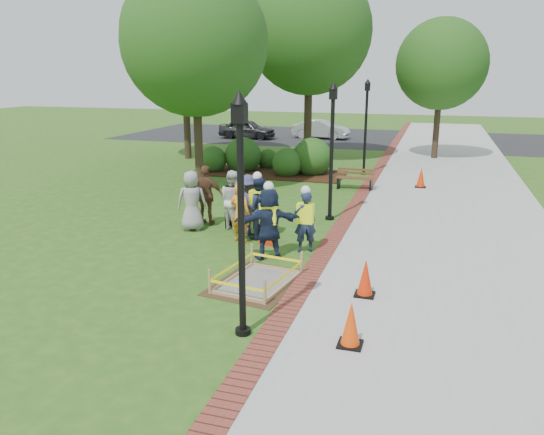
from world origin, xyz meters
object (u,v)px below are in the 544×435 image
(bench_near, at_px, (246,223))
(hivis_worker_b, at_px, (305,219))
(hivis_worker_a, at_px, (269,221))
(cone_front, at_px, (351,325))
(hivis_worker_c, at_px, (258,206))
(lamp_near, at_px, (241,199))
(wet_concrete_pad, at_px, (258,273))

(bench_near, relative_size, hivis_worker_b, 0.84)
(hivis_worker_a, bearing_deg, cone_front, -55.25)
(hivis_worker_b, bearing_deg, hivis_worker_a, -134.94)
(hivis_worker_c, bearing_deg, hivis_worker_b, -24.55)
(hivis_worker_a, xyz_separation_m, hivis_worker_c, (-0.78, 1.45, -0.03))
(lamp_near, bearing_deg, hivis_worker_c, 105.92)
(hivis_worker_a, bearing_deg, lamp_near, -79.09)
(lamp_near, distance_m, hivis_worker_b, 4.99)
(wet_concrete_pad, distance_m, bench_near, 4.04)
(bench_near, relative_size, hivis_worker_a, 0.75)
(lamp_near, bearing_deg, hivis_worker_a, 100.91)
(bench_near, distance_m, hivis_worker_a, 2.54)
(wet_concrete_pad, distance_m, lamp_near, 3.25)
(cone_front, xyz_separation_m, lamp_near, (-1.91, -0.12, 2.08))
(cone_front, bearing_deg, hivis_worker_b, 112.69)
(bench_near, bearing_deg, hivis_worker_b, -31.56)
(bench_near, height_order, lamp_near, lamp_near)
(lamp_near, xyz_separation_m, hivis_worker_c, (-1.55, 5.42, -1.53))
(wet_concrete_pad, xyz_separation_m, bench_near, (-1.61, 3.70, 0.01))
(hivis_worker_a, bearing_deg, wet_concrete_pad, -80.73)
(wet_concrete_pad, height_order, hivis_worker_a, hivis_worker_a)
(hivis_worker_b, height_order, hivis_worker_c, hivis_worker_c)
(wet_concrete_pad, relative_size, hivis_worker_b, 1.44)
(hivis_worker_b, bearing_deg, cone_front, -67.31)
(lamp_near, relative_size, hivis_worker_a, 2.16)
(wet_concrete_pad, relative_size, bench_near, 1.71)
(hivis_worker_c, bearing_deg, bench_near, 133.71)
(hivis_worker_b, bearing_deg, lamp_near, -89.79)
(cone_front, relative_size, hivis_worker_a, 0.42)
(hivis_worker_b, distance_m, hivis_worker_c, 1.68)
(bench_near, xyz_separation_m, hivis_worker_a, (1.34, -2.03, 0.73))
(hivis_worker_b, relative_size, hivis_worker_c, 0.92)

